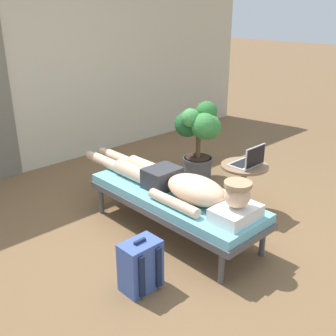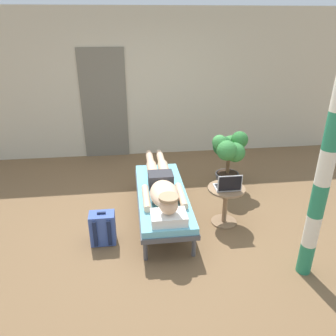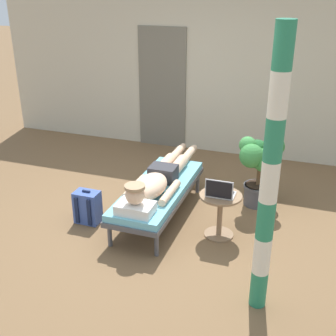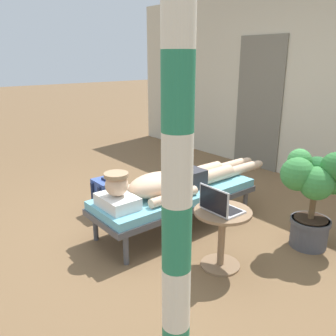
% 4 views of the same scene
% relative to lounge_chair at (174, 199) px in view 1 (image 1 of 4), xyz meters
% --- Properties ---
extents(ground_plane, '(40.00, 40.00, 0.00)m').
position_rel_lounge_chair_xyz_m(ground_plane, '(-0.01, -0.17, -0.35)').
color(ground_plane, brown).
extents(house_wall_back, '(7.60, 0.20, 2.70)m').
position_rel_lounge_chair_xyz_m(house_wall_back, '(-0.00, 2.51, 1.00)').
color(house_wall_back, beige).
rests_on(house_wall_back, ground).
extents(lounge_chair, '(0.65, 1.80, 0.42)m').
position_rel_lounge_chair_xyz_m(lounge_chair, '(0.00, 0.00, 0.00)').
color(lounge_chair, '#4C4C51').
rests_on(lounge_chair, ground).
extents(person_reclining, '(0.53, 2.17, 0.33)m').
position_rel_lounge_chair_xyz_m(person_reclining, '(0.00, -0.03, 0.17)').
color(person_reclining, white).
rests_on(person_reclining, lounge_chair).
extents(side_table, '(0.48, 0.48, 0.52)m').
position_rel_lounge_chair_xyz_m(side_table, '(0.81, -0.18, 0.01)').
color(side_table, '#8C6B4C').
rests_on(side_table, ground).
extents(laptop, '(0.31, 0.24, 0.23)m').
position_rel_lounge_chair_xyz_m(laptop, '(0.81, -0.24, 0.24)').
color(laptop, silver).
rests_on(laptop, side_table).
extents(backpack, '(0.30, 0.26, 0.42)m').
position_rel_lounge_chair_xyz_m(backpack, '(-0.76, -0.41, -0.15)').
color(backpack, '#3F59A5').
rests_on(backpack, ground).
extents(potted_plant, '(0.56, 0.65, 0.96)m').
position_rel_lounge_chair_xyz_m(potted_plant, '(1.11, 0.73, 0.26)').
color(potted_plant, '#4C4C51').
rests_on(potted_plant, ground).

